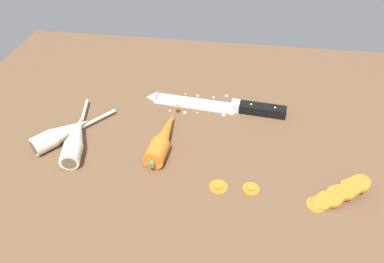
{
  "coord_description": "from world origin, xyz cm",
  "views": [
    {
      "loc": [
        8.6,
        -61.83,
        52.32
      ],
      "look_at": [
        0.0,
        -2.0,
        1.5
      ],
      "focal_mm": 33.8,
      "sensor_mm": 36.0,
      "label": 1
    }
  ],
  "objects": [
    {
      "name": "chefs_knife",
      "position": [
        3.14,
        10.02,
        0.65
      ],
      "size": [
        34.86,
        6.75,
        4.18
      ],
      "color": "silver",
      "rests_on": "ground_plane"
    },
    {
      "name": "mince_crumbs",
      "position": [
        2.2,
        10.03,
        0.37
      ],
      "size": [
        15.26,
        9.38,
        0.9
      ],
      "color": "beige",
      "rests_on": "ground_plane"
    },
    {
      "name": "whole_carrot",
      "position": [
        -5.65,
        -5.59,
        2.1
      ],
      "size": [
        5.4,
        20.5,
        4.2
      ],
      "color": "orange",
      "rests_on": "ground_plane"
    },
    {
      "name": "parsnip_front",
      "position": [
        -24.02,
        -8.41,
        1.98
      ],
      "size": [
        7.07,
        22.71,
        4.0
      ],
      "color": "silver",
      "rests_on": "ground_plane"
    },
    {
      "name": "ground_plane",
      "position": [
        0.0,
        0.0,
        -2.0
      ],
      "size": [
        120.0,
        90.0,
        4.0
      ],
      "primitive_type": "cube",
      "color": "brown"
    },
    {
      "name": "carrot_slice_stack",
      "position": [
        28.89,
        -15.61,
        1.46
      ],
      "size": [
        11.6,
        7.86,
        4.21
      ],
      "color": "orange",
      "rests_on": "ground_plane"
    },
    {
      "name": "carrot_slice_stray_near",
      "position": [
        13.21,
        -15.57,
        0.36
      ],
      "size": [
        3.25,
        3.25,
        0.7
      ],
      "color": "orange",
      "rests_on": "ground_plane"
    },
    {
      "name": "carrot_slice_stray_mid",
      "position": [
        7.09,
        -15.97,
        0.36
      ],
      "size": [
        3.58,
        3.58,
        0.7
      ],
      "color": "orange",
      "rests_on": "ground_plane"
    },
    {
      "name": "parsnip_mid_left",
      "position": [
        -27.55,
        -7.25,
        1.98
      ],
      "size": [
        14.03,
        17.16,
        4.0
      ],
      "color": "silver",
      "rests_on": "ground_plane"
    }
  ]
}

